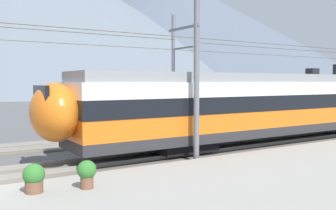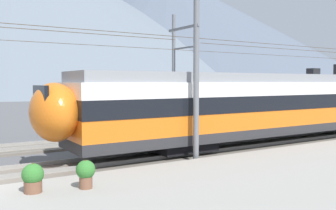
% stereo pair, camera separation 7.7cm
% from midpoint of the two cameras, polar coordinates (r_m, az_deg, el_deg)
% --- Properties ---
extents(train_near_platform, '(28.62, 2.99, 4.27)m').
position_cam_midpoint_polar(train_near_platform, '(22.66, 18.47, 0.29)').
color(train_near_platform, '#2D2D30').
rests_on(train_near_platform, track_near).
extents(train_far_track, '(27.67, 3.04, 4.27)m').
position_cam_midpoint_polar(train_far_track, '(29.77, 15.90, 1.05)').
color(train_far_track, '#2D2D30').
rests_on(train_far_track, track_far).
extents(catenary_mast_mid, '(41.87, 2.18, 7.25)m').
position_cam_midpoint_polar(catenary_mast_mid, '(15.63, 4.12, 4.96)').
color(catenary_mast_mid, slate).
rests_on(catenary_mast_mid, ground).
extents(catenary_mast_far_side, '(41.87, 2.54, 8.09)m').
position_cam_midpoint_polar(catenary_mast_far_side, '(26.26, 1.14, 5.17)').
color(catenary_mast_far_side, slate).
rests_on(catenary_mast_far_side, ground).
extents(potted_plant_platform_edge, '(0.56, 0.56, 0.83)m').
position_cam_midpoint_polar(potted_plant_platform_edge, '(11.33, -12.16, -9.85)').
color(potted_plant_platform_edge, brown).
rests_on(potted_plant_platform_edge, platform_slab).
extents(potted_plant_by_shelter, '(0.61, 0.61, 0.82)m').
position_cam_midpoint_polar(potted_plant_by_shelter, '(11.33, -19.59, -10.19)').
color(potted_plant_by_shelter, brown).
rests_on(potted_plant_by_shelter, platform_slab).
extents(mountain_central_peak, '(219.45, 219.45, 68.02)m').
position_cam_midpoint_polar(mountain_central_peak, '(183.53, -22.10, 12.80)').
color(mountain_central_peak, slate).
rests_on(mountain_central_peak, ground).
extents(mountain_right_ridge, '(208.40, 208.40, 60.61)m').
position_cam_midpoint_polar(mountain_right_ridge, '(204.83, 0.13, 11.00)').
color(mountain_right_ridge, '#515B6B').
rests_on(mountain_right_ridge, ground).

